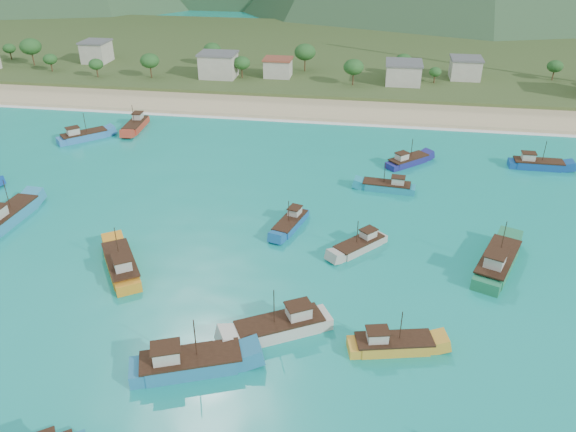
# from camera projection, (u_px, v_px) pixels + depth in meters

# --- Properties ---
(ground) EXTENTS (600.00, 600.00, 0.00)m
(ground) POSITION_uv_depth(u_px,v_px,m) (213.00, 299.00, 72.52)
(ground) COLOR #0C8779
(ground) RESTS_ON ground
(beach) EXTENTS (400.00, 18.00, 1.20)m
(beach) POSITION_uv_depth(u_px,v_px,m) (298.00, 108.00, 140.80)
(beach) COLOR beige
(beach) RESTS_ON ground
(land) EXTENTS (400.00, 110.00, 2.40)m
(land) POSITION_uv_depth(u_px,v_px,m) (323.00, 53.00, 193.53)
(land) COLOR #385123
(land) RESTS_ON ground
(surf_line) EXTENTS (400.00, 2.50, 0.08)m
(surf_line) POSITION_uv_depth(u_px,v_px,m) (293.00, 121.00, 132.59)
(surf_line) COLOR white
(surf_line) RESTS_ON ground
(village) EXTENTS (220.94, 24.13, 7.62)m
(village) POSITION_uv_depth(u_px,v_px,m) (386.00, 70.00, 155.59)
(village) COLOR beige
(village) RESTS_ON ground
(vegetation) EXTENTS (276.01, 25.29, 8.38)m
(vegetation) POSITION_uv_depth(u_px,v_px,m) (277.00, 63.00, 160.60)
(vegetation) COLOR #235623
(vegetation) RESTS_ON ground
(boat_0) EXTENTS (9.64, 3.68, 5.56)m
(boat_0) POSITION_uv_depth(u_px,v_px,m) (388.00, 187.00, 99.93)
(boat_0) COLOR teal
(boat_0) RESTS_ON ground
(boat_2) EXTENTS (4.26, 12.61, 7.36)m
(boat_2) POSITION_uv_depth(u_px,v_px,m) (8.00, 216.00, 89.78)
(boat_2) COLOR teal
(boat_2) RESTS_ON ground
(boat_6) EXTENTS (9.34, 11.71, 6.94)m
(boat_6) POSITION_uv_depth(u_px,v_px,m) (121.00, 266.00, 77.58)
(boat_6) COLOR orange
(boat_6) RESTS_ON ground
(boat_7) EXTENTS (11.88, 8.70, 6.90)m
(boat_7) POSITION_uv_depth(u_px,v_px,m) (282.00, 327.00, 66.32)
(boat_7) COLOR beige
(boat_7) RESTS_ON ground
(boat_9) EXTENTS (3.74, 10.66, 6.20)m
(boat_9) POSITION_uv_depth(u_px,v_px,m) (136.00, 126.00, 127.56)
(boat_9) COLOR #BC3B26
(boat_9) RESTS_ON ground
(boat_11) EXTENTS (10.29, 3.16, 6.06)m
(boat_11) POSITION_uv_depth(u_px,v_px,m) (537.00, 165.00, 108.32)
(boat_11) COLOR #0F4593
(boat_11) RESTS_ON ground
(boat_13) EXTENTS (5.03, 9.40, 5.33)m
(boat_13) POSITION_uv_depth(u_px,v_px,m) (290.00, 224.00, 88.51)
(boat_13) COLOR #16599C
(boat_13) RESTS_ON ground
(boat_14) EXTENTS (9.82, 9.60, 6.26)m
(boat_14) POSITION_uv_depth(u_px,v_px,m) (83.00, 137.00, 121.47)
(boat_14) COLOR #2C74B9
(boat_14) RESTS_ON ground
(boat_17) EXTENTS (12.71, 7.74, 7.23)m
(boat_17) POSITION_uv_depth(u_px,v_px,m) (189.00, 364.00, 60.92)
(boat_17) COLOR teal
(boat_17) RESTS_ON ground
(boat_18) EXTENTS (8.11, 8.60, 5.40)m
(boat_18) POSITION_uv_depth(u_px,v_px,m) (360.00, 246.00, 82.75)
(boat_18) COLOR #AEA89D
(boat_18) RESTS_ON ground
(boat_21) EXTENTS (8.46, 13.38, 7.63)m
(boat_21) POSITION_uv_depth(u_px,v_px,m) (497.00, 264.00, 77.86)
(boat_21) COLOR #1E794E
(boat_21) RESTS_ON ground
(boat_26) EXTENTS (10.24, 5.01, 5.82)m
(boat_26) POSITION_uv_depth(u_px,v_px,m) (392.00, 345.00, 63.88)
(boat_26) COLOR gold
(boat_26) RESTS_ON ground
(boat_28) EXTENTS (8.88, 8.52, 5.61)m
(boat_28) POSITION_uv_depth(u_px,v_px,m) (408.00, 161.00, 109.91)
(boat_28) COLOR navy
(boat_28) RESTS_ON ground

